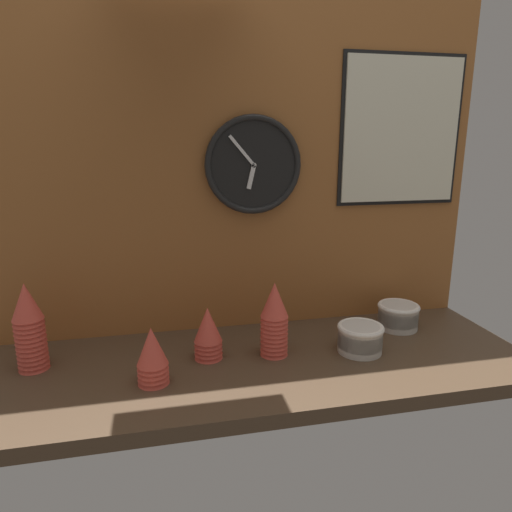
{
  "coord_description": "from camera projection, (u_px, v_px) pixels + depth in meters",
  "views": [
    {
      "loc": [
        -0.24,
        -1.17,
        0.61
      ],
      "look_at": [
        0.02,
        0.04,
        0.29
      ],
      "focal_mm": 32.0,
      "sensor_mm": 36.0,
      "label": 1
    }
  ],
  "objects": [
    {
      "name": "wall_clock",
      "position": [
        253.0,
        165.0,
        1.41
      ],
      "size": [
        0.3,
        0.03,
        0.3
      ],
      "color": "black"
    },
    {
      "name": "wall_tiled_back",
      "position": [
        235.0,
        167.0,
        1.43
      ],
      "size": [
        1.6,
        0.03,
        1.05
      ],
      "color": "#A3602D",
      "rests_on": "ground_plane"
    },
    {
      "name": "menu_board",
      "position": [
        401.0,
        131.0,
        1.49
      ],
      "size": [
        0.43,
        0.01,
        0.48
      ],
      "color": "black"
    },
    {
      "name": "ground_plane",
      "position": [
        252.0,
        365.0,
        1.31
      ],
      "size": [
        1.6,
        0.56,
        0.04
      ],
      "primitive_type": "cube",
      "color": "#4C3826"
    },
    {
      "name": "cup_stack_center_right",
      "position": [
        274.0,
        319.0,
        1.31
      ],
      "size": [
        0.08,
        0.08,
        0.22
      ],
      "color": "#DB4C3D",
      "rests_on": "ground_plane"
    },
    {
      "name": "bowl_stack_far_right",
      "position": [
        398.0,
        315.0,
        1.51
      ],
      "size": [
        0.14,
        0.14,
        0.08
      ],
      "color": "beige",
      "rests_on": "ground_plane"
    },
    {
      "name": "cup_stack_far_left",
      "position": [
        29.0,
        327.0,
        1.22
      ],
      "size": [
        0.08,
        0.08,
        0.25
      ],
      "color": "#DB4C3D",
      "rests_on": "ground_plane"
    },
    {
      "name": "cup_stack_center_left",
      "position": [
        152.0,
        356.0,
        1.16
      ],
      "size": [
        0.08,
        0.08,
        0.15
      ],
      "color": "#DB4C3D",
      "rests_on": "ground_plane"
    },
    {
      "name": "cup_stack_center",
      "position": [
        208.0,
        333.0,
        1.29
      ],
      "size": [
        0.08,
        0.08,
        0.15
      ],
      "color": "#DB4C3D",
      "rests_on": "ground_plane"
    },
    {
      "name": "bowl_stack_right",
      "position": [
        360.0,
        337.0,
        1.34
      ],
      "size": [
        0.14,
        0.14,
        0.08
      ],
      "color": "beige",
      "rests_on": "ground_plane"
    }
  ]
}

